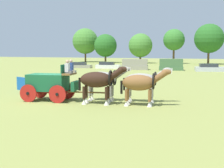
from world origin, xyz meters
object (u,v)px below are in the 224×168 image
(parked_vehicle_a, at_px, (80,65))
(draft_horse_lead_off, at_px, (141,84))
(parked_vehicle_c, at_px, (135,65))
(show_wagon, at_px, (50,83))
(draft_horse_rear_off, at_px, (98,81))
(parked_vehicle_e, at_px, (209,68))
(draft_horse_lead_near, at_px, (143,81))
(draft_horse_rear_near, at_px, (103,80))
(parked_vehicle_d, at_px, (171,65))
(parked_vehicle_b, at_px, (108,66))

(parked_vehicle_a, bearing_deg, draft_horse_lead_off, -55.87)
(parked_vehicle_a, bearing_deg, parked_vehicle_c, -5.72)
(show_wagon, distance_m, parked_vehicle_a, 36.99)
(draft_horse_rear_off, height_order, parked_vehicle_e, draft_horse_rear_off)
(show_wagon, xyz_separation_m, draft_horse_lead_near, (5.80, 1.79, 0.17))
(draft_horse_rear_near, bearing_deg, draft_horse_rear_off, -79.06)
(parked_vehicle_c, bearing_deg, draft_horse_lead_near, -71.06)
(show_wagon, xyz_separation_m, draft_horse_rear_near, (3.22, 1.29, 0.20))
(draft_horse_lead_near, relative_size, parked_vehicle_d, 0.71)
(draft_horse_lead_off, distance_m, parked_vehicle_c, 33.34)
(show_wagon, xyz_separation_m, draft_horse_rear_off, (3.47, 0.01, 0.26))
(draft_horse_rear_off, relative_size, parked_vehicle_c, 0.63)
(draft_horse_lead_near, bearing_deg, draft_horse_lead_off, -79.80)
(draft_horse_rear_off, height_order, draft_horse_lead_off, draft_horse_rear_off)
(parked_vehicle_a, distance_m, parked_vehicle_d, 17.64)
(draft_horse_rear_near, bearing_deg, parked_vehicle_b, 112.87)
(parked_vehicle_c, relative_size, parked_vehicle_e, 0.98)
(show_wagon, xyz_separation_m, parked_vehicle_d, (1.47, 33.12, -0.25))
(parked_vehicle_d, bearing_deg, draft_horse_rear_near, -86.84)
(draft_horse_rear_off, height_order, draft_horse_lead_near, draft_horse_rear_off)
(draft_horse_rear_off, xyz_separation_m, draft_horse_lead_near, (2.33, 1.78, -0.09))
(draft_horse_lead_near, xyz_separation_m, parked_vehicle_e, (1.89, 30.92, -0.83))
(draft_horse_lead_near, bearing_deg, parked_vehicle_a, 124.91)
(draft_horse_rear_near, bearing_deg, show_wagon, -158.23)
(show_wagon, height_order, draft_horse_lead_off, show_wagon)
(show_wagon, height_order, parked_vehicle_e, show_wagon)
(parked_vehicle_d, relative_size, parked_vehicle_e, 0.88)
(draft_horse_rear_off, bearing_deg, parked_vehicle_c, 104.12)
(show_wagon, height_order, draft_horse_rear_off, show_wagon)
(parked_vehicle_d, bearing_deg, parked_vehicle_e, -3.78)
(draft_horse_rear_near, height_order, parked_vehicle_c, draft_horse_rear_near)
(draft_horse_lead_off, distance_m, parked_vehicle_e, 32.25)
(draft_horse_rear_off, xyz_separation_m, parked_vehicle_c, (-8.07, 32.09, -0.55))
(draft_horse_rear_off, relative_size, draft_horse_lead_off, 1.02)
(draft_horse_rear_near, xyz_separation_m, parked_vehicle_c, (-7.83, 30.81, -0.49))
(draft_horse_rear_off, bearing_deg, draft_horse_lead_near, 37.35)
(show_wagon, distance_m, parked_vehicle_b, 35.37)
(parked_vehicle_a, distance_m, parked_vehicle_b, 5.71)
(draft_horse_rear_near, xyz_separation_m, parked_vehicle_a, (-19.39, 31.97, -0.90))
(parked_vehicle_b, bearing_deg, parked_vehicle_d, -3.16)
(draft_horse_rear_near, bearing_deg, draft_horse_lead_off, -15.55)
(draft_horse_lead_near, relative_size, parked_vehicle_c, 0.64)
(draft_horse_lead_off, bearing_deg, draft_horse_lead_near, 100.20)
(show_wagon, xyz_separation_m, parked_vehicle_c, (-4.60, 32.10, -0.29))
(parked_vehicle_b, height_order, parked_vehicle_d, parked_vehicle_d)
(show_wagon, height_order, parked_vehicle_c, show_wagon)
(show_wagon, distance_m, parked_vehicle_c, 32.43)
(parked_vehicle_c, bearing_deg, parked_vehicle_b, 164.10)
(draft_horse_rear_near, height_order, parked_vehicle_e, draft_horse_rear_near)
(draft_horse_rear_near, relative_size, parked_vehicle_c, 0.63)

